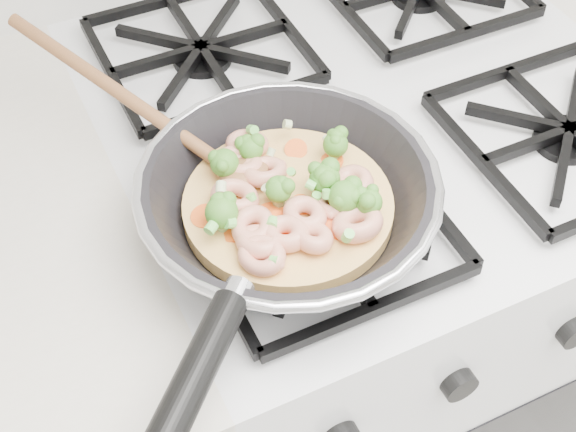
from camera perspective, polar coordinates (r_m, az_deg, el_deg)
name	(u,v)px	position (r m, az deg, el deg)	size (l,w,h in m)	color
stove	(352,318)	(1.27, 4.49, -7.17)	(0.60, 0.60, 0.92)	silver
skillet	(284,201)	(0.74, -0.28, 1.04)	(0.38, 0.53, 0.10)	black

